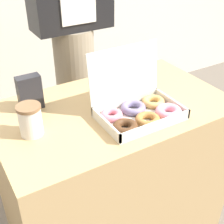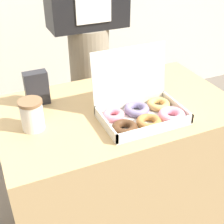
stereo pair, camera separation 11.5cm
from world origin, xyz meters
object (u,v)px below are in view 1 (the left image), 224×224
donut_box (139,108)px  napkin_holder (30,93)px  coffee_cup (30,120)px  person_customer (72,25)px

donut_box → napkin_holder: 0.46m
coffee_cup → person_customer: 0.76m
donut_box → napkin_holder: bearing=141.3°
coffee_cup → person_customer: (0.45, 0.60, 0.13)m
donut_box → coffee_cup: donut_box is taller
donut_box → coffee_cup: (-0.41, 0.10, 0.02)m
napkin_holder → person_customer: size_ratio=0.08×
donut_box → person_customer: bearing=87.3°
donut_box → person_customer: person_customer is taller
napkin_holder → person_customer: bearing=46.9°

